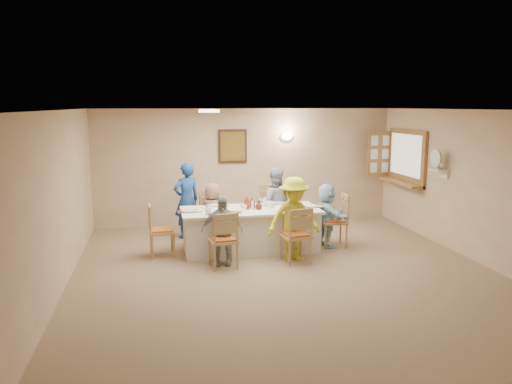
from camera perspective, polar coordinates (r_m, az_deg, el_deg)
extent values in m
plane|color=#95775B|center=(7.82, 3.51, -9.30)|extent=(7.00, 7.00, 0.00)
plane|color=tan|center=(10.88, -1.15, 2.93)|extent=(6.50, 0.00, 6.50)
plane|color=tan|center=(4.31, 15.79, -8.27)|extent=(6.50, 0.00, 6.50)
plane|color=tan|center=(7.38, -21.60, -1.10)|extent=(0.00, 7.00, 7.00)
plane|color=tan|center=(8.90, 24.26, 0.50)|extent=(0.00, 7.00, 7.00)
plane|color=white|center=(7.39, 3.71, 9.35)|extent=(7.00, 7.00, 0.00)
cube|color=#3D2215|center=(10.76, -2.71, 5.25)|extent=(0.62, 0.04, 0.72)
cube|color=black|center=(10.74, -2.69, 5.24)|extent=(0.52, 0.02, 0.62)
ellipsoid|color=white|center=(10.96, 3.56, 6.38)|extent=(0.26, 0.09, 0.18)
cylinder|color=white|center=(8.68, -5.38, 9.20)|extent=(0.36, 0.36, 0.05)
cube|color=olive|center=(10.88, 16.85, 3.83)|extent=(0.06, 1.50, 1.15)
cube|color=olive|center=(10.88, 16.16, 1.08)|extent=(0.30, 1.50, 0.05)
cube|color=olive|center=(11.43, 13.91, 4.24)|extent=(0.55, 0.04, 1.00)
cube|color=white|center=(9.68, 20.16, 2.36)|extent=(0.22, 0.36, 0.03)
cube|color=white|center=(8.89, -0.62, -4.36)|extent=(2.43, 1.03, 0.76)
imported|color=#815A4B|center=(9.41, -4.99, -2.40)|extent=(0.63, 0.47, 1.14)
imported|color=#9497AE|center=(9.59, 2.14, -1.34)|extent=(0.89, 0.80, 1.40)
imported|color=#9B9B9F|center=(8.10, -3.91, -4.38)|extent=(0.74, 0.44, 1.15)
imported|color=yellow|center=(8.30, 4.33, -3.10)|extent=(1.01, 0.70, 1.41)
imported|color=#A8DEFA|center=(9.20, 8.10, -2.63)|extent=(1.19, 0.67, 1.18)
imported|color=#1C448F|center=(9.80, -7.93, -0.94)|extent=(0.80, 0.74, 1.48)
cube|color=#472B19|center=(8.30, -4.16, -2.68)|extent=(0.35, 0.26, 0.01)
cylinder|color=white|center=(8.30, -4.16, -2.62)|extent=(0.23, 0.23, 0.01)
cube|color=gold|center=(8.28, -2.88, -2.66)|extent=(0.14, 0.14, 0.01)
cube|color=#472B19|center=(8.53, 3.86, -2.34)|extent=(0.37, 0.28, 0.01)
cylinder|color=white|center=(8.53, 3.86, -2.27)|extent=(0.23, 0.23, 0.01)
cube|color=gold|center=(8.53, 5.12, -2.31)|extent=(0.14, 0.14, 0.01)
cube|color=#472B19|center=(9.12, -4.83, -1.56)|extent=(0.34, 0.25, 0.01)
cylinder|color=white|center=(9.12, -4.83, -1.49)|extent=(0.23, 0.23, 0.01)
cube|color=gold|center=(9.09, -3.67, -1.53)|extent=(0.15, 0.15, 0.01)
cube|color=#472B19|center=(9.33, 2.51, -1.27)|extent=(0.36, 0.27, 0.01)
cylinder|color=white|center=(9.33, 2.51, -1.21)|extent=(0.23, 0.23, 0.01)
cube|color=gold|center=(9.32, 3.66, -1.24)|extent=(0.15, 0.15, 0.01)
cube|color=#472B19|center=(8.67, -7.80, -2.22)|extent=(0.36, 0.27, 0.01)
cylinder|color=white|center=(8.67, -7.80, -2.15)|extent=(0.22, 0.22, 0.01)
cube|color=gold|center=(8.63, -6.58, -2.20)|extent=(0.15, 0.15, 0.01)
cube|color=#472B19|center=(9.07, 6.34, -1.64)|extent=(0.37, 0.28, 0.01)
cylinder|color=white|center=(9.07, 6.34, -1.58)|extent=(0.24, 0.24, 0.02)
cube|color=gold|center=(9.08, 7.52, -1.61)|extent=(0.15, 0.15, 0.01)
imported|color=white|center=(8.39, -5.47, -2.27)|extent=(0.17, 0.17, 0.09)
imported|color=white|center=(9.38, 1.04, -0.94)|extent=(0.16, 0.16, 0.09)
imported|color=white|center=(8.54, -2.20, -2.15)|extent=(0.26, 0.26, 0.05)
imported|color=white|center=(9.11, 1.45, -1.35)|extent=(0.37, 0.37, 0.07)
imported|color=#B0250F|center=(8.77, -1.06, -1.19)|extent=(0.10, 0.10, 0.24)
imported|color=#511E15|center=(8.86, -0.44, -1.24)|extent=(0.09, 0.09, 0.20)
imported|color=#511E15|center=(8.76, 0.32, -1.48)|extent=(0.20, 0.20, 0.16)
cylinder|color=silver|center=(8.81, -1.65, -1.58)|extent=(0.06, 0.06, 0.09)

